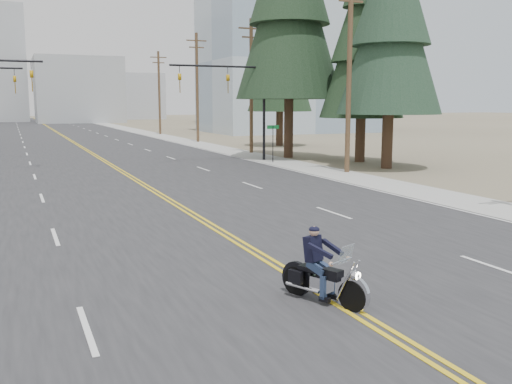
% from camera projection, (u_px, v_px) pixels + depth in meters
% --- Properties ---
extents(ground_plane, '(400.00, 400.00, 0.00)m').
position_uv_depth(ground_plane, '(455.00, 375.00, 8.77)').
color(ground_plane, '#776D56').
rests_on(ground_plane, ground).
extents(road, '(20.00, 200.00, 0.01)m').
position_uv_depth(road, '(64.00, 136.00, 72.36)').
color(road, '#303033').
rests_on(road, ground).
extents(sidewalk_right, '(3.00, 200.00, 0.01)m').
position_uv_depth(sidewalk_right, '(153.00, 134.00, 76.83)').
color(sidewalk_right, '#A5A5A0').
rests_on(sidewalk_right, ground).
extents(traffic_mast_right, '(7.10, 0.26, 7.00)m').
position_uv_depth(traffic_mast_right, '(238.00, 92.00, 40.57)').
color(traffic_mast_right, black).
rests_on(traffic_mast_right, ground).
extents(street_sign, '(0.90, 0.06, 2.62)m').
position_uv_depth(street_sign, '(273.00, 137.00, 39.94)').
color(street_sign, black).
rests_on(street_sign, ground).
extents(utility_pole_b, '(2.20, 0.30, 11.50)m').
position_uv_depth(utility_pole_b, '(349.00, 72.00, 33.60)').
color(utility_pole_b, brown).
rests_on(utility_pole_b, ground).
extents(utility_pole_c, '(2.20, 0.30, 11.00)m').
position_uv_depth(utility_pole_c, '(251.00, 84.00, 47.27)').
color(utility_pole_c, brown).
rests_on(utility_pole_c, ground).
extents(utility_pole_d, '(2.20, 0.30, 11.50)m').
position_uv_depth(utility_pole_d, '(197.00, 86.00, 60.85)').
color(utility_pole_d, brown).
rests_on(utility_pole_d, ground).
extents(utility_pole_e, '(2.20, 0.30, 11.00)m').
position_uv_depth(utility_pole_e, '(159.00, 91.00, 76.34)').
color(utility_pole_e, brown).
rests_on(utility_pole_e, ground).
extents(glass_building, '(24.00, 16.00, 20.00)m').
position_uv_depth(glass_building, '(290.00, 63.00, 83.26)').
color(glass_building, '#9EB5CC').
rests_on(glass_building, ground).
extents(haze_bldg_b, '(18.00, 14.00, 14.00)m').
position_uv_depth(haze_bldg_b, '(79.00, 90.00, 124.36)').
color(haze_bldg_b, '#ADB2B7').
rests_on(haze_bldg_b, ground).
extents(haze_bldg_c, '(16.00, 12.00, 18.00)m').
position_uv_depth(haze_bldg_c, '(240.00, 81.00, 122.86)').
color(haze_bldg_c, '#B7BCC6').
rests_on(haze_bldg_c, ground).
extents(haze_bldg_e, '(14.00, 14.00, 12.00)m').
position_uv_depth(haze_bldg_e, '(134.00, 96.00, 153.83)').
color(haze_bldg_e, '#B7BCC6').
rests_on(haze_bldg_e, ground).
extents(motorcyclist, '(1.61, 2.23, 1.60)m').
position_uv_depth(motorcyclist, '(324.00, 266.00, 11.80)').
color(motorcyclist, black).
rests_on(motorcyclist, ground).
extents(conifer_near, '(6.55, 6.55, 17.33)m').
position_uv_depth(conifer_near, '(392.00, 8.00, 35.17)').
color(conifer_near, '#382619').
rests_on(conifer_near, ground).
extents(conifer_mid, '(5.89, 5.89, 15.71)m').
position_uv_depth(conifer_mid, '(363.00, 32.00, 39.43)').
color(conifer_mid, '#382619').
rests_on(conifer_mid, ground).
extents(conifer_far, '(6.31, 6.31, 16.90)m').
position_uv_depth(conifer_far, '(280.00, 45.00, 54.83)').
color(conifer_far, '#382619').
rests_on(conifer_far, ground).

